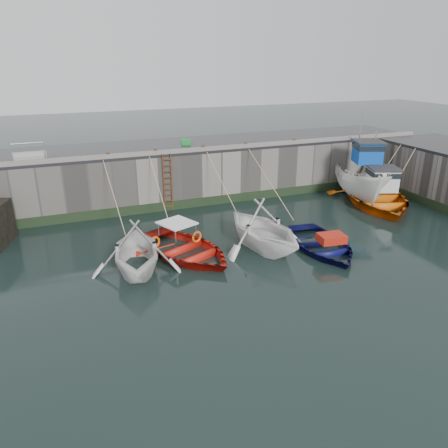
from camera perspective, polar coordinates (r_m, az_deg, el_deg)
name	(u,v)px	position (r m, az deg, el deg)	size (l,w,h in m)	color
ground	(288,284)	(16.86, 8.35, -7.75)	(120.00, 120.00, 0.00)	black
quay_back	(189,171)	(27.13, -4.64, 6.96)	(30.00, 5.00, 3.00)	slate
road_back	(188,145)	(26.79, -4.74, 10.24)	(30.00, 5.00, 0.16)	black
kerb_back	(200,149)	(24.56, -3.11, 9.72)	(30.00, 0.30, 0.20)	slate
algae_back	(202,202)	(25.15, -2.84, 2.90)	(30.00, 0.08, 0.50)	black
ladder	(168,183)	(24.18, -7.37, 5.33)	(0.51, 0.08, 3.20)	#3F1E0F
boat_near_white	(137,269)	(18.10, -11.25, -5.82)	(3.84, 4.45, 2.34)	silver
boat_near_white_rope	(119,230)	(22.27, -13.51, -0.80)	(0.04, 4.92, 3.10)	tan
boat_near_blue	(185,255)	(19.06, -5.09, -4.06)	(3.71, 5.19, 1.08)	red
boat_near_blue_rope	(161,222)	(22.90, -8.20, 0.20)	(0.04, 4.43, 3.10)	tan
boat_near_blacktrim	(262,248)	(19.76, 4.99, -3.11)	(4.17, 4.84, 2.55)	white
boat_near_blacktrim_rope	(225,216)	(23.62, 0.09, 1.08)	(0.04, 4.87, 3.10)	tan
boat_near_navy	(321,249)	(20.05, 12.60, -3.20)	(3.36, 4.70, 0.97)	#0A0C43
boat_near_navy_rope	(269,213)	(24.10, 5.92, 1.38)	(0.04, 5.83, 3.10)	tan
boat_far_white	(361,180)	(27.75, 17.48, 5.53)	(4.88, 7.29, 5.64)	white
boat_far_orange	(376,197)	(26.84, 19.26, 3.36)	(7.04, 8.15, 4.42)	#D75B0B
fish_crate	(186,142)	(26.55, -4.99, 10.63)	(0.56, 0.42, 0.30)	#177F2A
railing	(30,156)	(24.42, -24.05, 8.13)	(1.60, 1.05, 1.00)	#A5A8AD
bollard_a	(108,155)	(23.58, -14.91, 8.68)	(0.18, 0.18, 0.28)	#3F1E0F
bollard_b	(156,152)	(23.99, -8.93, 9.33)	(0.18, 0.18, 0.28)	#3F1E0F
bollard_c	(203,148)	(24.71, -2.74, 9.89)	(0.18, 0.18, 0.28)	#3F1E0F
bollard_d	(246,145)	(25.65, 2.84, 10.30)	(0.18, 0.18, 0.28)	#3F1E0F
bollard_e	(294,141)	(27.11, 9.13, 10.65)	(0.18, 0.18, 0.28)	#3F1E0F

